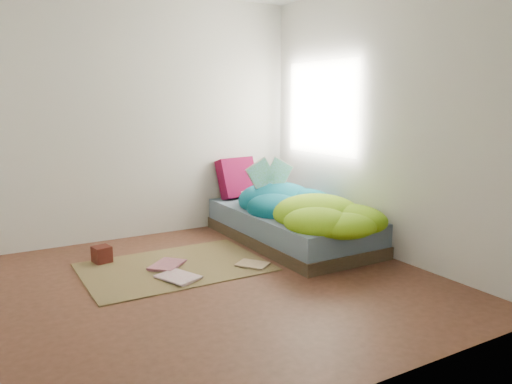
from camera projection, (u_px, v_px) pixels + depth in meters
ground at (216, 284)px, 4.10m from camera, size 3.50×3.50×0.00m
room_walls at (214, 82)px, 3.82m from camera, size 3.54×3.54×2.62m
bed at (290, 226)px, 5.29m from camera, size 1.00×2.00×0.34m
duvet at (303, 198)px, 5.04m from camera, size 0.96×1.84×0.34m
rug at (175, 267)px, 4.49m from camera, size 1.60×1.10×0.01m
pillow_floral at (262, 191)px, 6.00m from camera, size 0.63×0.55×0.12m
pillow_magenta at (237, 178)px, 5.91m from camera, size 0.48×0.22×0.47m
open_book at (270, 164)px, 5.31m from camera, size 0.44×0.15×0.26m
wooden_box at (102, 254)px, 4.60m from camera, size 0.17×0.17×0.15m
floor_book_a at (167, 282)px, 4.08m from camera, size 0.36×0.41×0.03m
floor_book_b at (155, 264)px, 4.52m from camera, size 0.40×0.40×0.03m
floor_book_c at (248, 268)px, 4.42m from camera, size 0.32×0.34×0.02m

